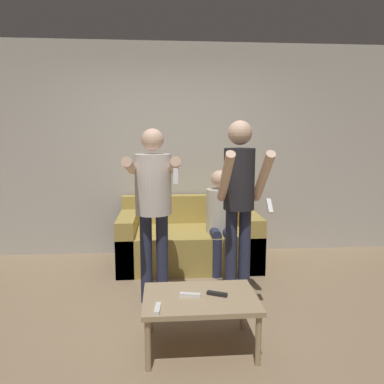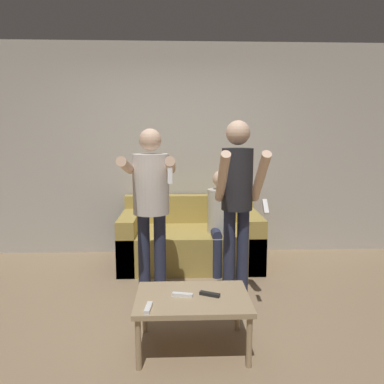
{
  "view_description": "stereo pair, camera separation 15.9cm",
  "coord_description": "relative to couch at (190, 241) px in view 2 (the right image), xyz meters",
  "views": [
    {
      "loc": [
        -0.13,
        -2.93,
        1.54
      ],
      "look_at": [
        0.17,
        0.91,
        0.96
      ],
      "focal_mm": 35.0,
      "sensor_mm": 36.0,
      "label": 1
    },
    {
      "loc": [
        0.02,
        -2.94,
        1.54
      ],
      "look_at": [
        0.17,
        0.91,
        0.96
      ],
      "focal_mm": 35.0,
      "sensor_mm": 36.0,
      "label": 2
    }
  ],
  "objects": [
    {
      "name": "remote_near",
      "position": [
        -0.35,
        -2.04,
        0.13
      ],
      "size": [
        0.05,
        0.15,
        0.02
      ],
      "color": "white",
      "rests_on": "coffee_table"
    },
    {
      "name": "wall_back",
      "position": [
        -0.17,
        0.5,
        1.08
      ],
      "size": [
        6.4,
        0.06,
        2.7
      ],
      "color": "#B7B2A8",
      "rests_on": "ground_plane"
    },
    {
      "name": "coffee_table",
      "position": [
        -0.05,
        -1.85,
        0.08
      ],
      "size": [
        0.82,
        0.57,
        0.4
      ],
      "color": "tan",
      "rests_on": "ground_plane"
    },
    {
      "name": "ground_plane",
      "position": [
        -0.17,
        -1.45,
        -0.27
      ],
      "size": [
        14.0,
        14.0,
        0.0
      ],
      "primitive_type": "plane",
      "color": "#937A5B"
    },
    {
      "name": "person_standing_left",
      "position": [
        -0.39,
        -1.07,
        0.73
      ],
      "size": [
        0.45,
        0.71,
        1.6
      ],
      "color": "#282D47",
      "rests_on": "ground_plane"
    },
    {
      "name": "person_seated",
      "position": [
        0.35,
        -0.22,
        0.36
      ],
      "size": [
        0.31,
        0.53,
        1.15
      ],
      "color": "#282D47",
      "rests_on": "ground_plane"
    },
    {
      "name": "couch",
      "position": [
        0.0,
        0.0,
        0.0
      ],
      "size": [
        1.64,
        0.93,
        0.78
      ],
      "color": "#AD9347",
      "rests_on": "ground_plane"
    },
    {
      "name": "person_standing_right",
      "position": [
        0.39,
        -1.07,
        0.75
      ],
      "size": [
        0.4,
        0.63,
        1.67
      ],
      "color": "#282D47",
      "rests_on": "ground_plane"
    },
    {
      "name": "remote_far",
      "position": [
        0.08,
        -1.84,
        0.13
      ],
      "size": [
        0.15,
        0.1,
        0.02
      ],
      "color": "black",
      "rests_on": "coffee_table"
    },
    {
      "name": "remote_mid",
      "position": [
        -0.12,
        -1.85,
        0.13
      ],
      "size": [
        0.15,
        0.07,
        0.02
      ],
      "color": "white",
      "rests_on": "coffee_table"
    }
  ]
}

